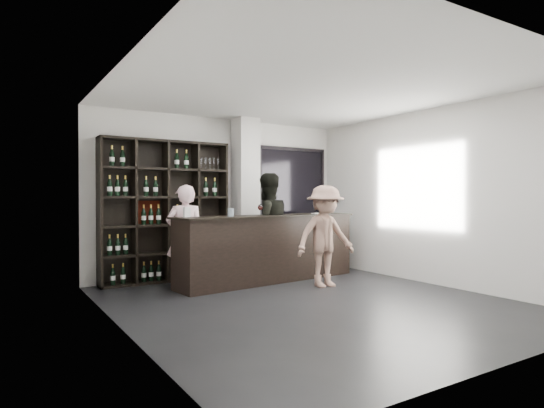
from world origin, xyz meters
TOP-DOWN VIEW (x-y plane):
  - floor at (0.00, 0.00)m, footprint 5.00×5.50m
  - wine_shelf at (-1.15, 2.57)m, footprint 2.20×0.35m
  - structural_column at (0.35, 2.47)m, footprint 0.40×0.40m
  - glass_panel at (1.55, 2.69)m, footprint 1.60×0.08m
  - tasting_counter at (0.35, 1.64)m, footprint 3.43×0.71m
  - taster_pink at (-1.09, 1.85)m, footprint 0.69×0.56m
  - taster_black at (0.43, 1.85)m, footprint 0.93×0.74m
  - customer at (0.86, 0.76)m, footprint 1.09×0.68m
  - wine_glass at (0.19, 1.66)m, footprint 0.10×0.10m
  - spit_cup at (-0.44, 1.52)m, footprint 0.10×0.10m
  - napkin_stack at (1.35, 1.64)m, footprint 0.12×0.12m
  - card_stand at (-1.13, 1.66)m, footprint 0.11×0.07m

SIDE VIEW (x-z plane):
  - floor at x=0.00m, z-range -0.01..0.00m
  - tasting_counter at x=0.35m, z-range 0.00..1.13m
  - customer at x=0.86m, z-range 0.00..1.62m
  - taster_pink at x=-1.09m, z-range 0.00..1.63m
  - taster_black at x=0.43m, z-range 0.00..1.86m
  - napkin_stack at x=1.35m, z-range 1.13..1.15m
  - spit_cup at x=-0.44m, z-range 1.13..1.26m
  - wine_shelf at x=-1.15m, z-range 0.00..2.40m
  - card_stand at x=-1.13m, z-range 1.13..1.28m
  - wine_glass at x=0.19m, z-range 1.13..1.34m
  - glass_panel at x=1.55m, z-range 0.35..2.45m
  - structural_column at x=0.35m, z-range 0.00..2.90m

